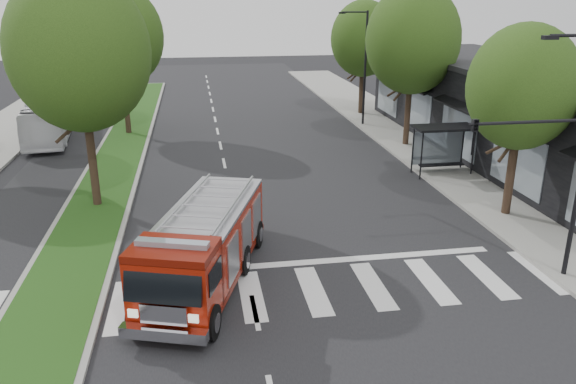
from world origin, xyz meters
name	(u,v)px	position (x,y,z in m)	size (l,w,h in m)	color
ground	(243,255)	(0.00, 0.00, 0.00)	(140.00, 140.00, 0.00)	black
sidewalk_right	(447,162)	(12.50, 10.00, 0.07)	(5.00, 80.00, 0.15)	gray
median	(126,141)	(-6.00, 18.00, 0.08)	(3.00, 50.00, 0.15)	gray
storefront_row	(526,117)	(17.00, 10.00, 2.50)	(8.00, 30.00, 5.00)	black
bus_shelter	(443,136)	(11.20, 8.15, 2.04)	(3.20, 1.60, 2.61)	black
tree_right_near	(523,88)	(11.50, 2.00, 5.51)	(4.40, 4.40, 8.05)	black
tree_right_mid	(413,40)	(11.50, 14.00, 6.49)	(5.60, 5.60, 9.72)	black
tree_right_far	(363,39)	(11.50, 24.00, 5.84)	(5.00, 5.00, 8.73)	black
tree_median_near	(79,51)	(-6.00, 6.00, 6.81)	(5.80, 5.80, 10.16)	black
tree_median_far	(120,36)	(-6.00, 20.00, 6.49)	(5.60, 5.60, 9.72)	black
streetlight_right_near	(561,144)	(9.61, -3.50, 4.67)	(4.08, 0.22, 8.00)	black
streetlight_right_far	(363,63)	(10.35, 20.00, 4.48)	(2.11, 0.20, 8.00)	black
fire_engine	(205,246)	(-1.38, -1.88, 1.32)	(4.72, 8.30, 2.76)	#5E0E05
city_bus	(49,118)	(-10.97, 19.77, 1.39)	(2.33, 9.95, 2.77)	silver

